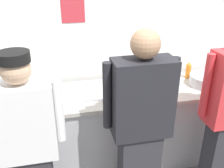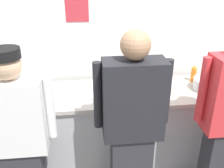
% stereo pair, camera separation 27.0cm
% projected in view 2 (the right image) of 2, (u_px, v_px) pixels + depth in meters
% --- Properties ---
extents(wall_back, '(5.05, 0.11, 2.88)m').
position_uv_depth(wall_back, '(119.00, 32.00, 2.94)').
color(wall_back, white).
rests_on(wall_back, ground).
extents(prep_counter, '(3.22, 0.72, 0.92)m').
position_uv_depth(prep_counter, '(124.00, 127.00, 2.91)').
color(prep_counter, '#B2B2B7').
rests_on(prep_counter, ground).
extents(chef_near_left, '(0.59, 0.24, 1.62)m').
position_uv_depth(chef_near_left, '(20.00, 139.00, 2.05)').
color(chef_near_left, '#2D2D33').
rests_on(chef_near_left, ground).
extents(chef_center, '(0.63, 0.24, 1.73)m').
position_uv_depth(chef_center, '(132.00, 127.00, 2.11)').
color(chef_center, '#2D2D33').
rests_on(chef_center, ground).
extents(plate_stack_front, '(0.20, 0.20, 0.07)m').
position_uv_depth(plate_stack_front, '(15.00, 93.00, 2.59)').
color(plate_stack_front, white).
rests_on(plate_stack_front, prep_counter).
extents(plate_stack_rear, '(0.20, 0.20, 0.10)m').
position_uv_depth(plate_stack_rear, '(170.00, 87.00, 2.70)').
color(plate_stack_rear, white).
rests_on(plate_stack_rear, prep_counter).
extents(mixing_bowl_steel, '(0.39, 0.39, 0.12)m').
position_uv_depth(mixing_bowl_steel, '(212.00, 85.00, 2.73)').
color(mixing_bowl_steel, '#B7BABF').
rests_on(mixing_bowl_steel, prep_counter).
extents(sheet_tray, '(0.54, 0.35, 0.02)m').
position_uv_depth(sheet_tray, '(83.00, 92.00, 2.67)').
color(sheet_tray, '#B7BABF').
rests_on(sheet_tray, prep_counter).
extents(squeeze_bottle_primary, '(0.06, 0.06, 0.21)m').
position_uv_depth(squeeze_bottle_primary, '(133.00, 81.00, 2.72)').
color(squeeze_bottle_primary, orange).
rests_on(squeeze_bottle_primary, prep_counter).
extents(squeeze_bottle_secondary, '(0.06, 0.06, 0.20)m').
position_uv_depth(squeeze_bottle_secondary, '(194.00, 74.00, 2.92)').
color(squeeze_bottle_secondary, orange).
rests_on(squeeze_bottle_secondary, prep_counter).
extents(ramekin_red_sauce, '(0.09, 0.09, 0.04)m').
position_uv_depth(ramekin_red_sauce, '(33.00, 97.00, 2.55)').
color(ramekin_red_sauce, white).
rests_on(ramekin_red_sauce, prep_counter).
extents(ramekin_yellow_sauce, '(0.10, 0.10, 0.04)m').
position_uv_depth(ramekin_yellow_sauce, '(158.00, 95.00, 2.59)').
color(ramekin_yellow_sauce, white).
rests_on(ramekin_yellow_sauce, prep_counter).
extents(chefs_knife, '(0.27, 0.03, 0.02)m').
position_uv_depth(chefs_knife, '(14.00, 97.00, 2.59)').
color(chefs_knife, '#B7BABF').
rests_on(chefs_knife, prep_counter).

